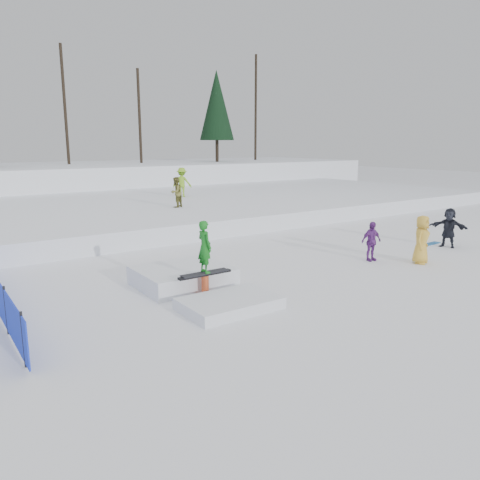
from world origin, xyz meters
TOP-DOWN VIEW (x-y plane):
  - ground at (0.00, 0.00)m, footprint 120.00×120.00m
  - snow_berm at (0.00, 30.00)m, footprint 60.00×14.00m
  - snow_midrise at (0.00, 16.00)m, footprint 50.00×18.00m
  - treeline at (6.18, 28.28)m, footprint 40.24×4.22m
  - walker_olive at (3.43, 12.10)m, footprint 0.97×0.91m
  - walker_ygreen at (6.03, 16.30)m, footprint 1.33×1.29m
  - spectator_purple at (5.29, 0.70)m, footprint 0.87×0.47m
  - spectator_yellow at (6.42, -0.54)m, footprint 0.96×0.79m
  - spectator_dark at (9.63, 0.40)m, footprint 0.89×1.54m
  - loose_board_teal at (9.42, 1.10)m, footprint 1.41×0.35m
  - jib_rail_feature at (-1.62, 1.20)m, footprint 2.60×4.40m

SIDE VIEW (x-z plane):
  - ground at x=0.00m, z-range 0.00..0.00m
  - loose_board_teal at x=9.42m, z-range 0.00..0.03m
  - jib_rail_feature at x=-1.62m, z-range -0.75..1.36m
  - snow_midrise at x=0.00m, z-range 0.00..0.80m
  - spectator_purple at x=5.29m, z-range 0.00..1.41m
  - spectator_dark at x=9.63m, z-range 0.00..1.59m
  - spectator_yellow at x=6.42m, z-range 0.00..1.69m
  - snow_berm at x=0.00m, z-range 0.00..2.40m
  - walker_olive at x=3.43m, z-range 0.80..2.39m
  - walker_ygreen at x=6.03m, z-range 0.80..2.62m
  - treeline at x=6.18m, z-range 2.20..12.70m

